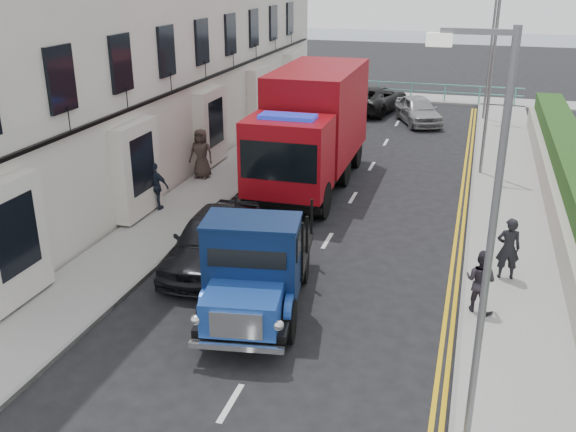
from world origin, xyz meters
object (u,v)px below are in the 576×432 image
object	(u,v)px
lamp_mid	(488,73)
parked_car_front	(214,239)
lamp_near	(483,233)
bedford_lorry	(254,274)
pedestrian_east_near	(508,248)
red_lorry	(312,126)
lamp_far	(489,43)

from	to	relation	value
lamp_mid	parked_car_front	xyz separation A→B (m)	(-6.78, -10.52, -3.21)
lamp_near	bedford_lorry	size ratio (longest dim) A/B	1.27
lamp_mid	bedford_lorry	xyz separation A→B (m)	(-4.78, -12.88, -2.84)
lamp_mid	pedestrian_east_near	xyz separation A→B (m)	(0.87, -9.28, -3.05)
red_lorry	pedestrian_east_near	size ratio (longest dim) A/B	4.88
lamp_near	red_lorry	xyz separation A→B (m)	(-5.98, 13.02, -1.74)
lamp_near	parked_car_front	xyz separation A→B (m)	(-6.78, 5.48, -3.21)
lamp_mid	red_lorry	bearing A→B (deg)	-153.53
lamp_near	lamp_mid	size ratio (longest dim) A/B	1.00
bedford_lorry	red_lorry	xyz separation A→B (m)	(-1.20, 9.90, 1.10)
lamp_near	pedestrian_east_near	size ratio (longest dim) A/B	4.21
lamp_far	red_lorry	distance (m)	14.39
parked_car_front	bedford_lorry	bearing A→B (deg)	-52.24
bedford_lorry	pedestrian_east_near	distance (m)	6.71
red_lorry	pedestrian_east_near	distance (m)	9.40
lamp_near	pedestrian_east_near	world-z (taller)	lamp_near
lamp_far	lamp_near	bearing A→B (deg)	-90.00
bedford_lorry	parked_car_front	xyz separation A→B (m)	(-2.00, 2.36, -0.37)
red_lorry	pedestrian_east_near	world-z (taller)	red_lorry
lamp_mid	red_lorry	world-z (taller)	lamp_mid
lamp_near	red_lorry	world-z (taller)	lamp_near
bedford_lorry	pedestrian_east_near	size ratio (longest dim) A/B	3.32
lamp_mid	parked_car_front	bearing A→B (deg)	-122.80
pedestrian_east_near	red_lorry	bearing A→B (deg)	-49.67
parked_car_front	pedestrian_east_near	size ratio (longest dim) A/B	2.76
lamp_far	bedford_lorry	xyz separation A→B (m)	(-4.78, -22.88, -2.84)
lamp_mid	lamp_far	world-z (taller)	same
parked_car_front	pedestrian_east_near	xyz separation A→B (m)	(7.65, 1.24, 0.17)
red_lorry	lamp_mid	bearing A→B (deg)	26.00
lamp_far	red_lorry	bearing A→B (deg)	-114.73
bedford_lorry	parked_car_front	distance (m)	3.12
pedestrian_east_near	lamp_near	bearing A→B (deg)	75.55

